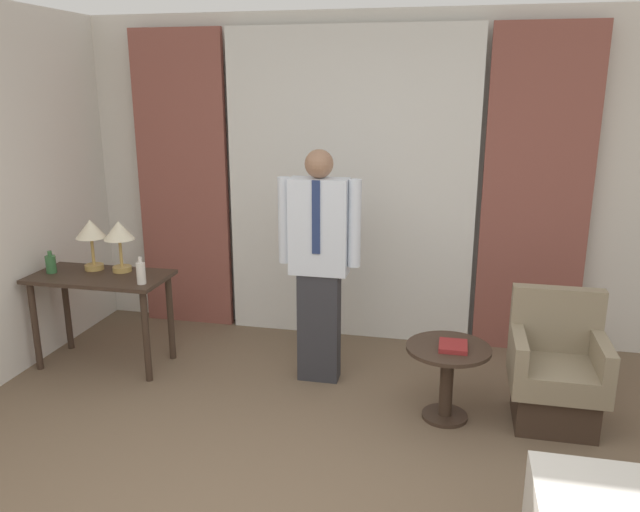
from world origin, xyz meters
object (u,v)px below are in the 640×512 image
(table_lamp_right, at_px, (119,234))
(book, at_px, (453,346))
(bottle_near_edge, at_px, (141,273))
(person, at_px, (319,258))
(side_table, at_px, (447,370))
(bottle_by_lamp, at_px, (51,264))
(armchair, at_px, (556,375))
(desk, at_px, (101,291))
(table_lamp_left, at_px, (91,233))

(table_lamp_right, xyz_separation_m, book, (2.53, -0.42, -0.50))
(bottle_near_edge, height_order, person, person)
(table_lamp_right, relative_size, side_table, 0.73)
(bottle_by_lamp, xyz_separation_m, person, (2.07, 0.14, 0.13))
(table_lamp_right, relative_size, book, 1.97)
(side_table, bearing_deg, bottle_by_lamp, 175.32)
(bottle_near_edge, bearing_deg, book, -4.28)
(table_lamp_right, xyz_separation_m, armchair, (3.18, -0.29, -0.70))
(person, distance_m, side_table, 1.17)
(person, bearing_deg, desk, -176.09)
(table_lamp_left, relative_size, bottle_by_lamp, 2.30)
(table_lamp_right, relative_size, bottle_near_edge, 1.97)
(person, relative_size, book, 8.45)
(table_lamp_left, relative_size, person, 0.23)
(armchair, bearing_deg, person, 170.33)
(side_table, bearing_deg, bottle_near_edge, 176.26)
(armchair, bearing_deg, desk, 177.21)
(desk, height_order, book, desk)
(bottle_near_edge, distance_m, side_table, 2.25)
(table_lamp_left, height_order, person, person)
(table_lamp_right, distance_m, bottle_by_lamp, 0.58)
(person, relative_size, armchair, 1.99)
(desk, xyz_separation_m, bottle_by_lamp, (-0.39, -0.03, 0.20))
(table_lamp_left, bearing_deg, side_table, -8.27)
(desk, xyz_separation_m, book, (2.65, -0.30, -0.08))
(side_table, bearing_deg, table_lamp_left, 171.73)
(person, bearing_deg, side_table, -22.48)
(bottle_near_edge, bearing_deg, desk, 162.92)
(table_lamp_left, xyz_separation_m, armchair, (3.42, -0.29, -0.70))
(table_lamp_right, relative_size, person, 0.23)
(table_lamp_left, distance_m, table_lamp_right, 0.24)
(bottle_by_lamp, distance_m, person, 2.08)
(bottle_near_edge, height_order, book, bottle_near_edge)
(armchair, bearing_deg, bottle_near_edge, 179.36)
(table_lamp_left, height_order, table_lamp_right, same)
(bottle_by_lamp, distance_m, armchair, 3.72)
(desk, relative_size, table_lamp_left, 2.62)
(table_lamp_left, bearing_deg, desk, -46.38)
(bottle_near_edge, bearing_deg, armchair, -0.64)
(table_lamp_left, bearing_deg, bottle_near_edge, -25.28)
(table_lamp_left, relative_size, bottle_near_edge, 1.97)
(book, bearing_deg, armchair, 11.62)
(table_lamp_left, xyz_separation_m, book, (2.77, -0.42, -0.50))
(bottle_by_lamp, distance_m, side_table, 3.05)
(table_lamp_right, height_order, bottle_by_lamp, table_lamp_right)
(armchair, relative_size, side_table, 1.57)
(bottle_near_edge, relative_size, bottle_by_lamp, 1.17)
(book, bearing_deg, side_table, 140.38)
(table_lamp_right, height_order, book, table_lamp_right)
(bottle_near_edge, bearing_deg, table_lamp_left, 154.72)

